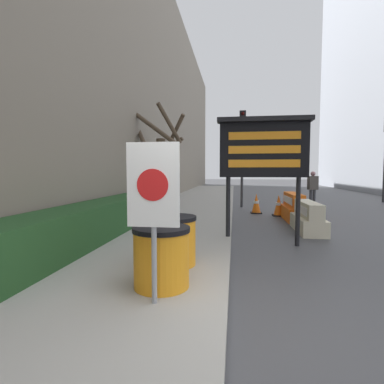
{
  "coord_description": "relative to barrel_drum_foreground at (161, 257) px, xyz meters",
  "views": [
    {
      "loc": [
        0.06,
        -3.02,
        1.66
      ],
      "look_at": [
        -0.81,
        3.16,
        1.23
      ],
      "focal_mm": 28.0,
      "sensor_mm": 36.0,
      "label": 1
    }
  ],
  "objects": [
    {
      "name": "ground_plane",
      "position": [
        0.86,
        -0.69,
        -0.56
      ],
      "size": [
        120.0,
        120.0,
        0.0
      ],
      "primitive_type": "plane",
      "color": "#3F3F42"
    },
    {
      "name": "sidewalk_left",
      "position": [
        -0.94,
        -0.69,
        -0.48
      ],
      "size": [
        3.61,
        56.0,
        0.16
      ],
      "color": "gray",
      "rests_on": "ground_plane"
    },
    {
      "name": "building_left_facade",
      "position": [
        -2.95,
        9.11,
        5.52
      ],
      "size": [
        0.4,
        50.4,
        12.15
      ],
      "color": "#706656",
      "rests_on": "ground_plane"
    },
    {
      "name": "hedge_strip",
      "position": [
        -2.15,
        3.12,
        0.0
      ],
      "size": [
        0.9,
        7.85,
        0.79
      ],
      "color": "#1E421E",
      "rests_on": "sidewalk_left"
    },
    {
      "name": "bare_tree",
      "position": [
        -2.03,
        8.13,
        1.67
      ],
      "size": [
        2.2,
        2.37,
        4.11
      ],
      "color": "#4C3D2D",
      "rests_on": "sidewalk_left"
    },
    {
      "name": "barrel_drum_foreground",
      "position": [
        0.0,
        0.0,
        0.0
      ],
      "size": [
        0.74,
        0.74,
        0.78
      ],
      "color": "orange",
      "rests_on": "sidewalk_left"
    },
    {
      "name": "barrel_drum_middle",
      "position": [
        -0.04,
        0.93,
        0.0
      ],
      "size": [
        0.74,
        0.74,
        0.78
      ],
      "color": "orange",
      "rests_on": "sidewalk_left"
    },
    {
      "name": "warning_sign",
      "position": [
        0.04,
        -0.5,
        0.84
      ],
      "size": [
        0.59,
        0.08,
        1.82
      ],
      "color": "gray",
      "rests_on": "sidewalk_left"
    },
    {
      "name": "message_board",
      "position": [
        1.56,
        3.15,
        1.58
      ],
      "size": [
        2.05,
        0.36,
        2.84
      ],
      "color": "black",
      "rests_on": "ground_plane"
    },
    {
      "name": "jersey_barrier_cream",
      "position": [
        2.94,
        4.8,
        -0.19
      ],
      "size": [
        0.64,
        1.81,
        0.83
      ],
      "color": "beige",
      "rests_on": "ground_plane"
    },
    {
      "name": "jersey_barrier_orange_far",
      "position": [
        2.94,
        6.86,
        -0.16
      ],
      "size": [
        0.63,
        1.93,
        0.91
      ],
      "color": "orange",
      "rests_on": "ground_plane"
    },
    {
      "name": "traffic_cone_near",
      "position": [
        2.57,
        7.71,
        -0.17
      ],
      "size": [
        0.44,
        0.44,
        0.79
      ],
      "color": "black",
      "rests_on": "ground_plane"
    },
    {
      "name": "traffic_cone_mid",
      "position": [
        3.46,
        8.04,
        -0.25
      ],
      "size": [
        0.35,
        0.35,
        0.63
      ],
      "color": "black",
      "rests_on": "ground_plane"
    },
    {
      "name": "traffic_cone_far",
      "position": [
        1.8,
        8.3,
        -0.18
      ],
      "size": [
        0.44,
        0.44,
        0.78
      ],
      "color": "black",
      "rests_on": "ground_plane"
    },
    {
      "name": "traffic_light_near_curb",
      "position": [
        1.28,
        10.19,
        2.59
      ],
      "size": [
        0.28,
        0.44,
        4.37
      ],
      "color": "#2D2D30",
      "rests_on": "ground_plane"
    },
    {
      "name": "pedestrian_worker",
      "position": [
        4.56,
        10.92,
        0.42
      ],
      "size": [
        0.49,
        0.37,
        1.66
      ],
      "rotation": [
        0.0,
        0.0,
        3.41
      ],
      "color": "#333338",
      "rests_on": "ground_plane"
    }
  ]
}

